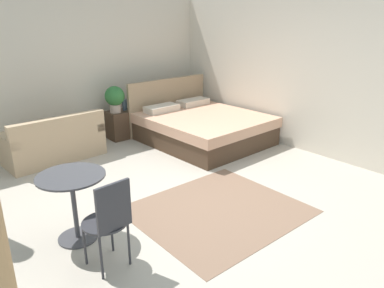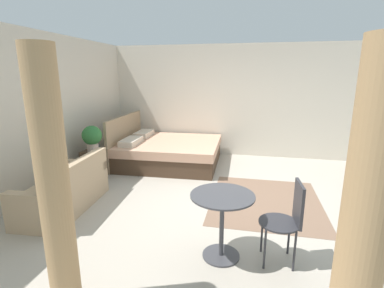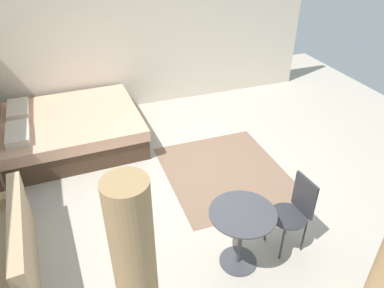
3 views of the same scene
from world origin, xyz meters
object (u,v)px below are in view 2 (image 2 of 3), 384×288
bed (167,151)px  nightstand (96,163)px  vase (97,143)px  potted_plant (92,137)px  cafe_chair_near_window (288,216)px  couch (66,192)px  balcony_table (222,214)px

bed → nightstand: bed is taller
vase → nightstand: bearing=-173.4°
potted_plant → vase: (0.22, 0.04, -0.18)m
bed → cafe_chair_near_window: 3.87m
nightstand → vase: 0.40m
couch → nightstand: size_ratio=2.91×
nightstand → vase: vase is taller
bed → vase: bed is taller
nightstand → potted_plant: bearing=-166.0°
couch → cafe_chair_near_window: cafe_chair_near_window is taller
vase → cafe_chair_near_window: 4.07m
vase → balcony_table: bearing=-128.7°
nightstand → cafe_chair_near_window: bearing=-120.7°
balcony_table → vase: bearing=51.3°
potted_plant → cafe_chair_near_window: 3.94m
vase → cafe_chair_near_window: bearing=-122.1°
nightstand → vase: (0.12, 0.01, 0.38)m
couch → cafe_chair_near_window: size_ratio=1.72×
nightstand → balcony_table: (-2.09, -2.75, 0.25)m
bed → potted_plant: bed is taller
balcony_table → bed: bearing=26.5°
cafe_chair_near_window → vase: bearing=57.9°
couch → vase: couch is taller
nightstand → potted_plant: potted_plant is taller
vase → balcony_table: vase is taller
couch → balcony_table: 2.52m
bed → potted_plant: bearing=136.1°
bed → balcony_table: (-3.18, -1.58, 0.23)m
bed → couch: (-2.50, 0.83, -0.01)m
potted_plant → cafe_chair_near_window: bearing=-119.7°
nightstand → balcony_table: balcony_table is taller
potted_plant → cafe_chair_near_window: potted_plant is taller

